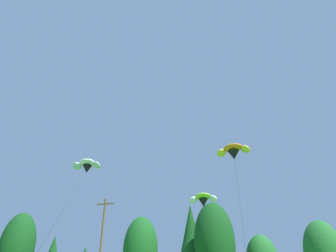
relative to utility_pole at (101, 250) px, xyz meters
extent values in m
ellipsoid|color=#144719|center=(-20.85, 11.76, 2.27)|extent=(5.56, 5.56, 10.92)
ellipsoid|color=#19561E|center=(0.12, 12.51, 1.29)|extent=(5.12, 5.12, 9.65)
cone|color=#144719|center=(7.82, 12.24, 2.39)|extent=(4.59, 4.59, 10.07)
ellipsoid|color=#144719|center=(11.47, 8.92, 1.60)|extent=(5.26, 5.26, 10.06)
cube|color=brown|center=(0.00, 0.00, 5.04)|extent=(2.20, 0.14, 0.14)
ellipsoid|color=white|center=(-4.45, 2.24, 11.51)|extent=(2.44, 2.01, 1.20)
ellipsoid|color=silver|center=(-3.09, 2.47, 11.12)|extent=(1.52, 1.58, 1.37)
ellipsoid|color=silver|center=(-5.81, 2.01, 11.12)|extent=(1.21, 1.58, 1.37)
cone|color=black|center=(-4.48, 2.39, 10.66)|extent=(1.42, 1.42, 1.06)
cylinder|color=black|center=(-0.16, -7.76, 2.78)|extent=(8.65, 20.31, 14.70)
ellipsoid|color=#93D633|center=(11.17, 2.93, 5.90)|extent=(1.93, 1.31, 1.02)
ellipsoid|color=white|center=(12.37, 2.95, 5.57)|extent=(1.20, 1.12, 1.18)
ellipsoid|color=white|center=(9.97, 2.92, 5.57)|extent=(1.18, 1.12, 1.18)
cone|color=black|center=(11.17, 3.05, 5.17)|extent=(1.09, 1.09, 0.92)
cylinder|color=black|center=(10.66, -4.99, -0.14)|extent=(1.03, 16.09, 9.70)
ellipsoid|color=orange|center=(15.44, -3.22, 9.01)|extent=(2.15, 1.64, 0.91)
ellipsoid|color=yellow|center=(16.67, -3.41, 8.67)|extent=(1.12, 1.27, 1.10)
ellipsoid|color=yellow|center=(14.22, -3.03, 8.67)|extent=(1.30, 1.29, 1.10)
cone|color=black|center=(15.46, -3.10, 8.25)|extent=(1.27, 1.27, 0.95)
cylinder|color=black|center=(15.62, -7.46, 1.61)|extent=(0.34, 8.73, 12.34)
camera|label=1|loc=(16.24, -32.31, -3.94)|focal=32.17mm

